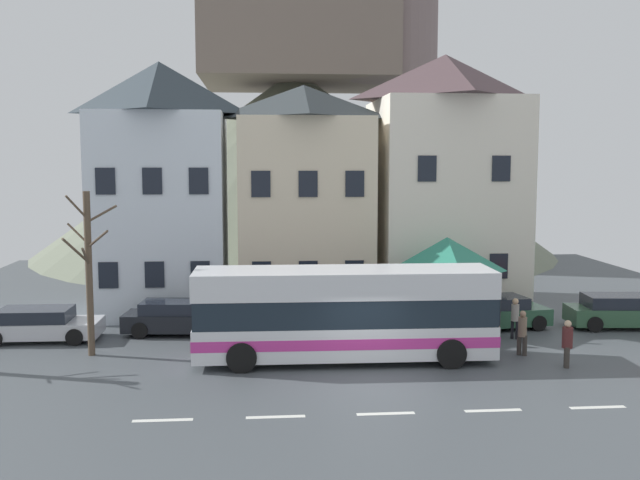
% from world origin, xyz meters
% --- Properties ---
extents(ground_plane, '(40.00, 60.00, 0.07)m').
position_xyz_m(ground_plane, '(0.00, -0.00, -0.03)').
color(ground_plane, '#484E52').
extents(townhouse_00, '(5.67, 5.60, 11.24)m').
position_xyz_m(townhouse_00, '(-7.76, 11.77, 5.62)').
color(townhouse_00, silver).
rests_on(townhouse_00, ground_plane).
extents(townhouse_01, '(5.92, 5.49, 10.27)m').
position_xyz_m(townhouse_01, '(-1.33, 11.71, 5.13)').
color(townhouse_01, beige).
rests_on(townhouse_01, ground_plane).
extents(townhouse_02, '(6.45, 6.96, 11.80)m').
position_xyz_m(townhouse_02, '(5.35, 12.45, 5.90)').
color(townhouse_02, silver).
rests_on(townhouse_02, ground_plane).
extents(hilltop_castle, '(38.45, 38.45, 20.81)m').
position_xyz_m(hilltop_castle, '(-0.48, 33.79, 7.59)').
color(hilltop_castle, slate).
rests_on(hilltop_castle, ground_plane).
extents(transit_bus, '(10.28, 2.79, 3.19)m').
position_xyz_m(transit_bus, '(-0.51, 2.88, 1.61)').
color(transit_bus, silver).
rests_on(transit_bus, ground_plane).
extents(bus_shelter, '(3.60, 3.60, 3.81)m').
position_xyz_m(bus_shelter, '(4.15, 7.05, 3.09)').
color(bus_shelter, '#473D33').
rests_on(bus_shelter, ground_plane).
extents(parked_car_00, '(4.65, 2.15, 1.32)m').
position_xyz_m(parked_car_00, '(-6.54, 7.31, 0.66)').
color(parked_car_00, black).
rests_on(parked_car_00, ground_plane).
extents(parked_car_01, '(4.04, 2.38, 1.32)m').
position_xyz_m(parked_car_01, '(6.45, 7.24, 0.65)').
color(parked_car_01, '#2A543B').
rests_on(parked_car_01, ground_plane).
extents(parked_car_02, '(4.55, 2.19, 1.36)m').
position_xyz_m(parked_car_02, '(11.50, 6.89, 0.67)').
color(parked_car_02, '#30573A').
rests_on(parked_car_02, ground_plane).
extents(parked_car_03, '(4.45, 2.05, 1.25)m').
position_xyz_m(parked_car_03, '(-11.81, 6.69, 0.62)').
color(parked_car_03, silver).
rests_on(parked_car_03, ground_plane).
extents(pedestrian_00, '(0.35, 0.38, 1.60)m').
position_xyz_m(pedestrian_00, '(6.81, 1.45, 0.85)').
color(pedestrian_00, '#38332D').
rests_on(pedestrian_00, ground_plane).
extents(pedestrian_01, '(0.30, 0.30, 1.60)m').
position_xyz_m(pedestrian_01, '(6.43, 5.34, 0.94)').
color(pedestrian_01, black).
rests_on(pedestrian_01, ground_plane).
extents(pedestrian_02, '(0.32, 0.30, 1.60)m').
position_xyz_m(pedestrian_02, '(5.86, 3.04, 0.84)').
color(pedestrian_02, '#38332D').
rests_on(pedestrian_02, ground_plane).
extents(pedestrian_03, '(0.32, 0.32, 1.51)m').
position_xyz_m(pedestrian_03, '(4.61, 4.65, 0.78)').
color(pedestrian_03, '#2D2D38').
rests_on(pedestrian_03, ground_plane).
extents(public_bench, '(1.59, 0.48, 0.87)m').
position_xyz_m(public_bench, '(2.27, 9.57, 0.47)').
color(public_bench, '#473828').
rests_on(public_bench, ground_plane).
extents(bare_tree_00, '(1.89, 1.50, 5.82)m').
position_xyz_m(bare_tree_00, '(-9.35, 4.29, 3.09)').
color(bare_tree_00, brown).
rests_on(bare_tree_00, ground_plane).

